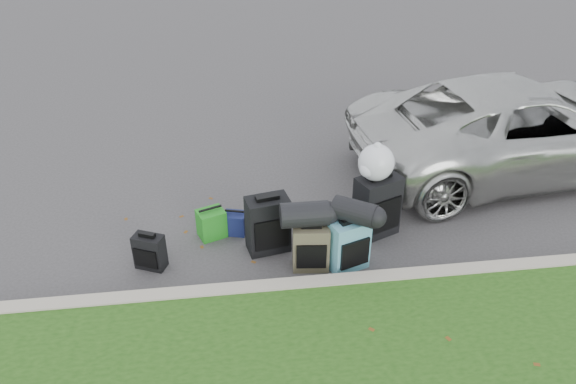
{
  "coord_description": "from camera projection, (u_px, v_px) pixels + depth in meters",
  "views": [
    {
      "loc": [
        -0.83,
        -5.57,
        4.18
      ],
      "look_at": [
        -0.1,
        0.2,
        0.55
      ],
      "focal_mm": 35.0,
      "sensor_mm": 36.0,
      "label": 1
    }
  ],
  "objects": [
    {
      "name": "suitcase_large_black_right",
      "position": [
        377.0,
        206.0,
        6.87
      ],
      "size": [
        0.61,
        0.5,
        0.8
      ],
      "primitive_type": "cube",
      "rotation": [
        0.0,
        0.0,
        0.4
      ],
      "color": "black",
      "rests_on": "ground"
    },
    {
      "name": "trash_bag",
      "position": [
        376.0,
        162.0,
        6.54
      ],
      "size": [
        0.43,
        0.43,
        0.43
      ],
      "primitive_type": "sphere",
      "color": "silver",
      "rests_on": "suitcase_large_black_right"
    },
    {
      "name": "ground",
      "position": [
        298.0,
        237.0,
        6.99
      ],
      "size": [
        120.0,
        120.0,
        0.0
      ],
      "primitive_type": "plane",
      "color": "#383535",
      "rests_on": "ground"
    },
    {
      "name": "suitcase_olive",
      "position": [
        311.0,
        247.0,
        6.36
      ],
      "size": [
        0.43,
        0.3,
        0.56
      ],
      "primitive_type": "cube",
      "rotation": [
        0.0,
        0.0,
        -0.11
      ],
      "color": "#3F3A29",
      "rests_on": "ground"
    },
    {
      "name": "tote_navy",
      "position": [
        235.0,
        223.0,
        7.0
      ],
      "size": [
        0.31,
        0.27,
        0.28
      ],
      "primitive_type": "cube",
      "rotation": [
        0.0,
        0.0,
        -0.27
      ],
      "color": "navy",
      "rests_on": "ground"
    },
    {
      "name": "duffel_left",
      "position": [
        304.0,
        214.0,
        6.17
      ],
      "size": [
        0.53,
        0.29,
        0.29
      ],
      "primitive_type": "cylinder",
      "rotation": [
        0.0,
        1.57,
        -0.0
      ],
      "color": "black",
      "rests_on": "suitcase_olive"
    },
    {
      "name": "suitcase_teal",
      "position": [
        348.0,
        245.0,
        6.35
      ],
      "size": [
        0.5,
        0.39,
        0.62
      ],
      "primitive_type": "cube",
      "rotation": [
        0.0,
        0.0,
        0.34
      ],
      "color": "teal",
      "rests_on": "ground"
    },
    {
      "name": "tote_green",
      "position": [
        212.0,
        224.0,
        6.93
      ],
      "size": [
        0.39,
        0.35,
        0.36
      ],
      "primitive_type": "cube",
      "rotation": [
        0.0,
        0.0,
        0.36
      ],
      "color": "#20821D",
      "rests_on": "ground"
    },
    {
      "name": "duffel_right",
      "position": [
        355.0,
        212.0,
        6.12
      ],
      "size": [
        0.54,
        0.49,
        0.27
      ],
      "primitive_type": "cylinder",
      "rotation": [
        0.0,
        1.57,
        -0.59
      ],
      "color": "black",
      "rests_on": "suitcase_teal"
    },
    {
      "name": "curb",
      "position": [
        311.0,
        286.0,
        6.11
      ],
      "size": [
        120.0,
        0.18,
        0.15
      ],
      "primitive_type": "cube",
      "color": "#9E937F",
      "rests_on": "ground"
    },
    {
      "name": "suitcase_large_black_left",
      "position": [
        268.0,
        224.0,
        6.61
      ],
      "size": [
        0.54,
        0.39,
        0.71
      ],
      "primitive_type": "cube",
      "rotation": [
        0.0,
        0.0,
        0.19
      ],
      "color": "black",
      "rests_on": "ground"
    },
    {
      "name": "suv",
      "position": [
        520.0,
        126.0,
        8.14
      ],
      "size": [
        5.11,
        2.8,
        1.36
      ],
      "primitive_type": "imported",
      "rotation": [
        0.0,
        0.0,
        1.69
      ],
      "color": "#B7B7B2",
      "rests_on": "ground"
    },
    {
      "name": "suitcase_small_black",
      "position": [
        150.0,
        252.0,
        6.4
      ],
      "size": [
        0.39,
        0.31,
        0.43
      ],
      "primitive_type": "cube",
      "rotation": [
        0.0,
        0.0,
        -0.41
      ],
      "color": "black",
      "rests_on": "ground"
    }
  ]
}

